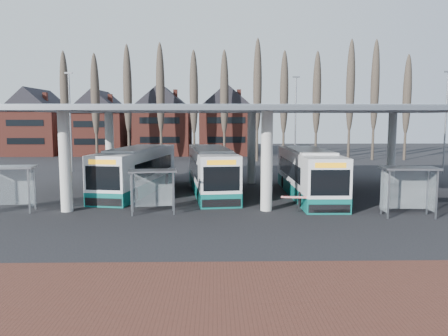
{
  "coord_description": "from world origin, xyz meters",
  "views": [
    {
      "loc": [
        -3.08,
        -23.43,
        5.62
      ],
      "look_at": [
        -2.47,
        7.0,
        2.07
      ],
      "focal_mm": 35.0,
      "sensor_mm": 36.0,
      "label": 1
    }
  ],
  "objects_px": {
    "shelter_0": "(9,178)",
    "shelter_1": "(153,182)",
    "bus_2": "(308,174)",
    "bus_1": "(211,171)",
    "bus_0": "(137,171)",
    "shelter_2": "(408,180)"
  },
  "relations": [
    {
      "from": "shelter_0",
      "to": "shelter_1",
      "type": "distance_m",
      "value": 8.6
    },
    {
      "from": "bus_2",
      "to": "bus_1",
      "type": "bearing_deg",
      "value": 166.37
    },
    {
      "from": "shelter_0",
      "to": "shelter_1",
      "type": "xyz_separation_m",
      "value": [
        8.58,
        -0.56,
        -0.13
      ]
    },
    {
      "from": "bus_0",
      "to": "shelter_1",
      "type": "bearing_deg",
      "value": -63.48
    },
    {
      "from": "bus_0",
      "to": "bus_2",
      "type": "bearing_deg",
      "value": 0.25
    },
    {
      "from": "bus_2",
      "to": "shelter_2",
      "type": "height_order",
      "value": "bus_2"
    },
    {
      "from": "shelter_2",
      "to": "bus_0",
      "type": "bearing_deg",
      "value": 156.14
    },
    {
      "from": "shelter_1",
      "to": "shelter_2",
      "type": "height_order",
      "value": "shelter_2"
    },
    {
      "from": "bus_0",
      "to": "shelter_2",
      "type": "distance_m",
      "value": 18.99
    },
    {
      "from": "shelter_0",
      "to": "bus_0",
      "type": "bearing_deg",
      "value": 40.69
    },
    {
      "from": "bus_1",
      "to": "bus_0",
      "type": "bearing_deg",
      "value": 169.02
    },
    {
      "from": "bus_2",
      "to": "shelter_2",
      "type": "xyz_separation_m",
      "value": [
        4.3,
        -6.55,
        0.47
      ]
    },
    {
      "from": "shelter_2",
      "to": "shelter_0",
      "type": "bearing_deg",
      "value": 179.26
    },
    {
      "from": "shelter_0",
      "to": "shelter_2",
      "type": "distance_m",
      "value": 23.26
    },
    {
      "from": "bus_0",
      "to": "shelter_2",
      "type": "height_order",
      "value": "bus_0"
    },
    {
      "from": "bus_0",
      "to": "bus_2",
      "type": "distance_m",
      "value": 12.75
    },
    {
      "from": "bus_1",
      "to": "shelter_2",
      "type": "bearing_deg",
      "value": -42.91
    },
    {
      "from": "bus_0",
      "to": "shelter_2",
      "type": "bearing_deg",
      "value": -17.34
    },
    {
      "from": "shelter_2",
      "to": "bus_2",
      "type": "bearing_deg",
      "value": 126.69
    },
    {
      "from": "shelter_0",
      "to": "bus_2",
      "type": "bearing_deg",
      "value": 7.17
    },
    {
      "from": "bus_0",
      "to": "bus_1",
      "type": "relative_size",
      "value": 1.0
    },
    {
      "from": "bus_1",
      "to": "bus_2",
      "type": "distance_m",
      "value": 7.16
    }
  ]
}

